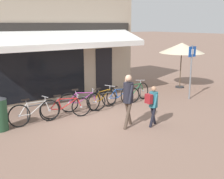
% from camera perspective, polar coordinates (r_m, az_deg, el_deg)
% --- Properties ---
extents(ground_plane, '(160.00, 160.00, 0.00)m').
position_cam_1_polar(ground_plane, '(9.69, -3.35, -6.17)').
color(ground_plane, '#846656').
extents(shop_front, '(8.13, 4.43, 5.63)m').
position_cam_1_polar(shop_front, '(13.27, -14.37, 11.09)').
color(shop_front, tan).
rests_on(shop_front, ground_plane).
extents(bike_rack_rail, '(5.07, 0.04, 0.57)m').
position_cam_1_polar(bike_rack_rail, '(10.71, -4.24, -1.53)').
color(bike_rack_rail, '#47494F').
rests_on(bike_rack_rail, ground_plane).
extents(bicycle_silver, '(1.75, 0.52, 0.89)m').
position_cam_1_polar(bicycle_silver, '(9.54, -15.45, -4.49)').
color(bicycle_silver, black).
rests_on(bicycle_silver, ground_plane).
extents(bicycle_red, '(1.71, 0.68, 0.84)m').
position_cam_1_polar(bicycle_red, '(9.92, -9.39, -3.60)').
color(bicycle_red, black).
rests_on(bicycle_red, ground_plane).
extents(bicycle_purple, '(1.60, 0.92, 0.88)m').
position_cam_1_polar(bicycle_purple, '(10.53, -6.06, -2.43)').
color(bicycle_purple, black).
rests_on(bicycle_purple, ground_plane).
extents(bicycle_orange, '(1.71, 0.65, 0.82)m').
position_cam_1_polar(bicycle_orange, '(10.96, -1.82, -1.83)').
color(bicycle_orange, black).
rests_on(bicycle_orange, ground_plane).
extents(bicycle_blue, '(1.77, 0.52, 0.81)m').
position_cam_1_polar(bicycle_blue, '(11.39, 1.84, -1.34)').
color(bicycle_blue, black).
rests_on(bicycle_blue, ground_plane).
extents(bicycle_green, '(1.83, 0.66, 0.89)m').
position_cam_1_polar(bicycle_green, '(11.89, 4.71, -0.58)').
color(bicycle_green, black).
rests_on(bicycle_green, ground_plane).
extents(pedestrian_adult, '(0.55, 0.58, 1.70)m').
position_cam_1_polar(pedestrian_adult, '(8.76, 3.32, -1.11)').
color(pedestrian_adult, '#47382D').
rests_on(pedestrian_adult, ground_plane).
extents(pedestrian_child, '(0.50, 0.46, 1.32)m').
position_cam_1_polar(pedestrian_child, '(8.98, 8.28, -2.40)').
color(pedestrian_child, black).
rests_on(pedestrian_child, ground_plane).
extents(parking_sign, '(0.44, 0.07, 2.34)m').
position_cam_1_polar(parking_sign, '(12.48, 15.79, 4.55)').
color(parking_sign, slate).
rests_on(parking_sign, ground_plane).
extents(cafe_parasol, '(2.24, 2.24, 2.29)m').
position_cam_1_polar(cafe_parasol, '(14.62, 13.99, 8.17)').
color(cafe_parasol, '#4C3D2D').
rests_on(cafe_parasol, ground_plane).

